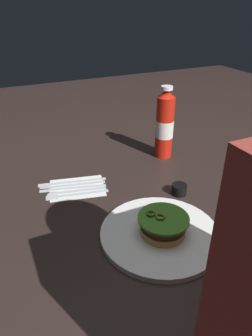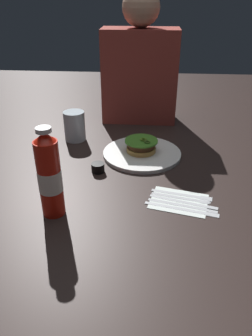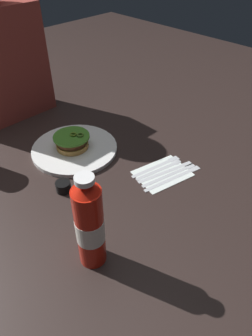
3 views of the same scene
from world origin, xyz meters
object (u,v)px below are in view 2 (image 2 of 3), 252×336
burger_sandwich (141,146)px  water_glass (75,126)px  table_knife (186,209)px  ketchup_bottle (50,176)px  steak_knife (187,205)px  diner_person (140,66)px  napkin (179,201)px  dinner_plate (142,153)px  butter_knife (188,202)px  spoon_utensil (189,198)px  fork_utensil (187,195)px  condiment_cup (98,168)px

burger_sandwich → water_glass: size_ratio=1.02×
burger_sandwich → table_knife: burger_sandwich is taller
burger_sandwich → ketchup_bottle: ketchup_bottle is taller
steak_knife → diner_person: diner_person is taller
diner_person → napkin: bearing=-77.7°
dinner_plate → steak_knife: bearing=-66.2°
water_glass → napkin: bearing=-46.3°
butter_knife → spoon_utensil: (0.01, 0.02, -0.00)m
water_glass → diner_person: size_ratio=0.21×
dinner_plate → butter_knife: size_ratio=1.48×
fork_utensil → burger_sandwich: bearing=119.2°
burger_sandwich → fork_utensil: bearing=-60.8°
burger_sandwich → diner_person: diner_person is taller
butter_knife → water_glass: bearing=135.0°
napkin → table_knife: (0.02, -0.04, 0.00)m
condiment_cup → butter_knife: (0.29, -0.17, -0.01)m
condiment_cup → spoon_utensil: condiment_cup is taller
water_glass → diner_person: diner_person is taller
spoon_utensil → condiment_cup: bearing=153.7°
steak_knife → table_knife: bearing=-100.4°
ketchup_bottle → condiment_cup: 0.27m
spoon_utensil → ketchup_bottle: bearing=-166.6°
table_knife → condiment_cup: bearing=144.8°
burger_sandwich → napkin: burger_sandwich is taller
condiment_cup → napkin: 0.31m
dinner_plate → ketchup_bottle: size_ratio=1.14×
dinner_plate → burger_sandwich: bearing=125.4°
ketchup_bottle → diner_person: diner_person is taller
condiment_cup → diner_person: (0.12, 0.52, 0.23)m
dinner_plate → ketchup_bottle: ketchup_bottle is taller
dinner_plate → diner_person: diner_person is taller
butter_knife → spoon_utensil: 0.02m
fork_utensil → water_glass: bearing=137.8°
spoon_utensil → burger_sandwich: bearing=118.3°
dinner_plate → table_knife: dinner_plate is taller
condiment_cup → butter_knife: bearing=-29.6°
steak_knife → fork_utensil: (0.01, 0.06, 0.00)m
burger_sandwich → steak_knife: size_ratio=0.61×
ketchup_bottle → water_glass: 0.50m
napkin → steak_knife: steak_knife is taller
dinner_plate → ketchup_bottle: bearing=-121.9°
table_knife → steak_knife: bearing=79.6°
dinner_plate → steak_knife: 0.35m
steak_knife → diner_person: bearing=103.6°
water_glass → napkin: size_ratio=0.73×
condiment_cup → diner_person: bearing=77.2°
napkin → butter_knife: 0.03m
ketchup_bottle → steak_knife: (0.37, 0.06, -0.11)m
water_glass → burger_sandwich: bearing=-23.2°
dinner_plate → butter_knife: dinner_plate is taller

